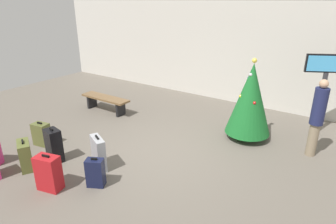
# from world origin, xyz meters

# --- Properties ---
(ground_plane) EXTENTS (16.00, 16.00, 0.00)m
(ground_plane) POSITION_xyz_m (0.00, 0.00, 0.00)
(ground_plane) COLOR #665E54
(back_wall) EXTENTS (16.00, 0.20, 3.34)m
(back_wall) POSITION_xyz_m (0.00, 4.55, 1.67)
(back_wall) COLOR beige
(back_wall) RESTS_ON ground_plane
(holiday_tree) EXTENTS (1.13, 1.13, 2.08)m
(holiday_tree) POSITION_xyz_m (1.40, 1.99, 1.07)
(holiday_tree) COLOR #4C3319
(holiday_tree) RESTS_ON ground_plane
(flight_info_kiosk) EXTENTS (0.98, 0.57, 2.13)m
(flight_info_kiosk) POSITION_xyz_m (2.81, 3.29, 1.52)
(flight_info_kiosk) COLOR #333338
(flight_info_kiosk) RESTS_ON ground_plane
(waiting_bench) EXTENTS (1.72, 0.44, 0.48)m
(waiting_bench) POSITION_xyz_m (-3.01, 1.28, 0.37)
(waiting_bench) COLOR brown
(waiting_bench) RESTS_ON ground_plane
(traveller_0) EXTENTS (0.41, 0.41, 1.80)m
(traveller_0) POSITION_xyz_m (2.93, 1.98, 0.96)
(traveller_0) COLOR gray
(traveller_0) RESTS_ON ground_plane
(suitcase_0) EXTENTS (0.50, 0.37, 0.73)m
(suitcase_0) POSITION_xyz_m (-0.89, -2.22, 0.35)
(suitcase_0) COLOR #B2191E
(suitcase_0) RESTS_ON ground_plane
(suitcase_1) EXTENTS (0.54, 0.38, 0.75)m
(suitcase_1) POSITION_xyz_m (-0.67, -1.18, 0.36)
(suitcase_1) COLOR #9EA0A5
(suitcase_1) RESTS_ON ground_plane
(suitcase_2) EXTENTS (0.41, 0.32, 0.79)m
(suitcase_2) POSITION_xyz_m (-1.70, -1.53, 0.38)
(suitcase_2) COLOR black
(suitcase_2) RESTS_ON ground_plane
(suitcase_3) EXTENTS (0.44, 0.32, 0.60)m
(suitcase_3) POSITION_xyz_m (-2.63, -1.24, 0.28)
(suitcase_3) COLOR #59602D
(suitcase_3) RESTS_ON ground_plane
(suitcase_6) EXTENTS (0.39, 0.34, 0.61)m
(suitcase_6) POSITION_xyz_m (-0.26, -1.65, 0.29)
(suitcase_6) COLOR #141938
(suitcase_6) RESTS_ON ground_plane
(suitcase_7) EXTENTS (0.56, 0.44, 0.65)m
(suitcase_7) POSITION_xyz_m (-1.94, -2.06, 0.31)
(suitcase_7) COLOR #59602D
(suitcase_7) RESTS_ON ground_plane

